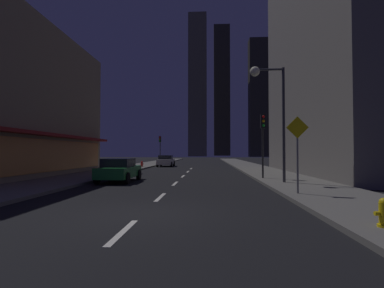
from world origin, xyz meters
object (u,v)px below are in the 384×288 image
car_parked_near (119,170)px  fire_hydrant_yellow_near (384,213)px  car_parked_far (166,161)px  pedestrian_crossing_sign (297,148)px  fire_hydrant_far_left (142,164)px  traffic_light_near_right (263,131)px  street_lamp_right (269,95)px  traffic_light_far_left (160,143)px

car_parked_near → fire_hydrant_yellow_near: (9.50, -11.09, -0.29)m
car_parked_far → pedestrian_crossing_sign: size_ratio=1.34×
fire_hydrant_far_left → traffic_light_near_right: traffic_light_near_right is taller
car_parked_near → pedestrian_crossing_sign: (9.20, -5.71, 1.28)m
car_parked_near → fire_hydrant_yellow_near: 14.61m
car_parked_near → street_lamp_right: street_lamp_right is taller
fire_hydrant_yellow_near → fire_hydrant_far_left: bearing=113.4°
fire_hydrant_yellow_near → traffic_light_near_right: traffic_light_near_right is taller
car_parked_near → pedestrian_crossing_sign: 10.90m
fire_hydrant_yellow_near → street_lamp_right: street_lamp_right is taller
car_parked_near → pedestrian_crossing_sign: size_ratio=1.34×
car_parked_near → pedestrian_crossing_sign: pedestrian_crossing_sign is taller
street_lamp_right → car_parked_near: bearing=172.6°
traffic_light_far_left → car_parked_near: bearing=-85.9°
fire_hydrant_yellow_near → traffic_light_near_right: size_ratio=0.16×
car_parked_near → car_parked_far: same height
car_parked_far → fire_hydrant_yellow_near: bearing=-72.9°
fire_hydrant_far_left → pedestrian_crossing_sign: (11.50, -21.87, 1.56)m
traffic_light_far_left → pedestrian_crossing_sign: 34.17m
fire_hydrant_far_left → street_lamp_right: bearing=-56.9°
car_parked_near → traffic_light_far_left: (-1.90, 26.59, 2.45)m
traffic_light_far_left → pedestrian_crossing_sign: (11.10, -32.30, -1.18)m
car_parked_near → car_parked_far: 19.82m
traffic_light_near_right → pedestrian_crossing_sign: (0.10, -7.08, -1.18)m
traffic_light_far_left → street_lamp_right: size_ratio=0.64×
street_lamp_right → pedestrian_crossing_sign: (0.22, -4.55, -3.05)m
fire_hydrant_far_left → traffic_light_far_left: size_ratio=0.16×
car_parked_far → pedestrian_crossing_sign: 27.17m
street_lamp_right → fire_hydrant_yellow_near: bearing=-87.0°
traffic_light_near_right → pedestrian_crossing_sign: 7.17m
car_parked_far → street_lamp_right: size_ratio=0.64×
fire_hydrant_yellow_near → car_parked_near: bearing=130.6°
traffic_light_near_right → fire_hydrant_far_left: bearing=127.6°
car_parked_far → fire_hydrant_yellow_near: 32.34m
car_parked_far → traffic_light_far_left: traffic_light_far_left is taller
car_parked_near → fire_hydrant_yellow_near: bearing=-49.4°
traffic_light_near_right → street_lamp_right: size_ratio=0.64×
fire_hydrant_far_left → fire_hydrant_yellow_near: bearing=-66.6°
fire_hydrant_yellow_near → street_lamp_right: (-0.52, 9.93, 4.61)m
car_parked_far → traffic_light_near_right: bearing=-63.8°
traffic_light_far_left → traffic_light_near_right: bearing=-66.4°
pedestrian_crossing_sign → traffic_light_near_right: bearing=90.8°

